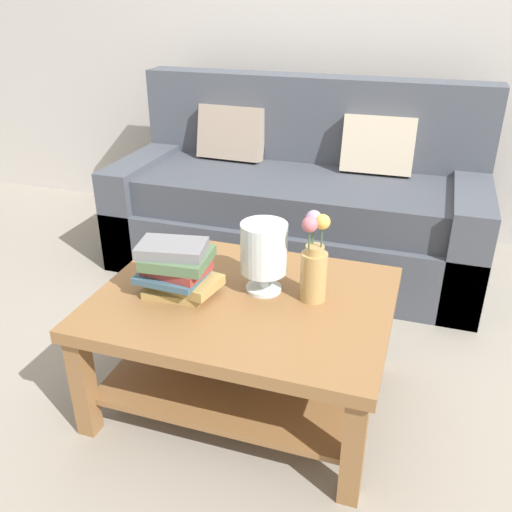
# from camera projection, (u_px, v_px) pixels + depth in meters

# --- Properties ---
(ground_plane) EXTENTS (10.00, 10.00, 0.00)m
(ground_plane) POSITION_uv_depth(u_px,v_px,m) (267.00, 348.00, 2.58)
(ground_plane) COLOR gray
(back_wall) EXTENTS (6.40, 0.12, 2.70)m
(back_wall) POSITION_uv_depth(u_px,v_px,m) (348.00, 18.00, 3.38)
(back_wall) COLOR #BCB7B2
(back_wall) RESTS_ON ground
(couch) EXTENTS (2.11, 0.90, 1.06)m
(couch) POSITION_uv_depth(u_px,v_px,m) (298.00, 204.00, 3.27)
(couch) COLOR #474C56
(couch) RESTS_ON ground
(coffee_table) EXTENTS (1.10, 0.85, 0.48)m
(coffee_table) POSITION_uv_depth(u_px,v_px,m) (245.00, 326.00, 2.13)
(coffee_table) COLOR olive
(coffee_table) RESTS_ON ground
(book_stack_main) EXTENTS (0.32, 0.24, 0.21)m
(book_stack_main) POSITION_uv_depth(u_px,v_px,m) (177.00, 268.00, 2.06)
(book_stack_main) COLOR tan
(book_stack_main) RESTS_ON coffee_table
(glass_hurricane_vase) EXTENTS (0.18, 0.18, 0.28)m
(glass_hurricane_vase) POSITION_uv_depth(u_px,v_px,m) (264.00, 250.00, 2.04)
(glass_hurricane_vase) COLOR silver
(glass_hurricane_vase) RESTS_ON coffee_table
(flower_pitcher) EXTENTS (0.10, 0.11, 0.35)m
(flower_pitcher) POSITION_uv_depth(u_px,v_px,m) (314.00, 263.00, 1.99)
(flower_pitcher) COLOR tan
(flower_pitcher) RESTS_ON coffee_table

